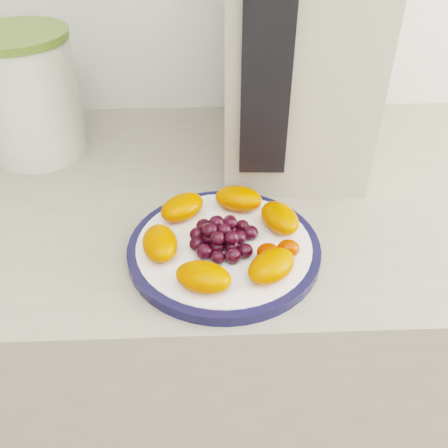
{
  "coord_description": "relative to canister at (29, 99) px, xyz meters",
  "views": [
    {
      "loc": [
        -0.02,
        0.54,
        1.34
      ],
      "look_at": [
        0.0,
        1.04,
        0.95
      ],
      "focal_mm": 40.0,
      "sensor_mm": 36.0,
      "label": 1
    }
  ],
  "objects": [
    {
      "name": "counter",
      "position": [
        0.31,
        -0.13,
        -0.55
      ],
      "size": [
        3.5,
        0.6,
        0.9
      ],
      "primitive_type": "cube",
      "color": "gray",
      "rests_on": "floor"
    },
    {
      "name": "cabinet_face",
      "position": [
        0.31,
        -0.13,
        -0.58
      ],
      "size": [
        3.48,
        0.58,
        0.84
      ],
      "primitive_type": "cube",
      "color": "#8D6B54",
      "rests_on": "floor"
    },
    {
      "name": "plate_rim",
      "position": [
        0.31,
        -0.29,
        -0.09
      ],
      "size": [
        0.26,
        0.26,
        0.01
      ],
      "primitive_type": "cylinder",
      "color": "#111234",
      "rests_on": "counter"
    },
    {
      "name": "plate_face",
      "position": [
        0.31,
        -0.29,
        -0.09
      ],
      "size": [
        0.23,
        0.23,
        0.02
      ],
      "primitive_type": "cylinder",
      "color": "white",
      "rests_on": "counter"
    },
    {
      "name": "canister",
      "position": [
        0.0,
        0.0,
        0.0
      ],
      "size": [
        0.18,
        0.18,
        0.2
      ],
      "primitive_type": "cylinder",
      "rotation": [
        0.0,
        0.0,
        0.13
      ],
      "color": "#3E5F21",
      "rests_on": "counter"
    },
    {
      "name": "canister_lid",
      "position": [
        0.0,
        0.0,
        0.1
      ],
      "size": [
        0.19,
        0.19,
        0.01
      ],
      "primitive_type": "cylinder",
      "rotation": [
        0.0,
        0.0,
        0.13
      ],
      "color": "#536E29",
      "rests_on": "canister"
    },
    {
      "name": "appliance_body",
      "position": [
        0.44,
        -0.01,
        0.09
      ],
      "size": [
        0.23,
        0.32,
        0.38
      ],
      "primitive_type": "cube",
      "rotation": [
        0.0,
        0.0,
        -0.05
      ],
      "color": "#A6A28D",
      "rests_on": "counter"
    },
    {
      "name": "appliance_panel",
      "position": [
        0.37,
        -0.17,
        0.1
      ],
      "size": [
        0.07,
        0.03,
        0.28
      ],
      "primitive_type": "cube",
      "rotation": [
        0.0,
        0.0,
        -0.05
      ],
      "color": "black",
      "rests_on": "appliance_body"
    },
    {
      "name": "fruit_plate",
      "position": [
        0.32,
        -0.29,
        -0.07
      ],
      "size": [
        0.22,
        0.22,
        0.03
      ],
      "color": "#CE4000",
      "rests_on": "plate_face"
    }
  ]
}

